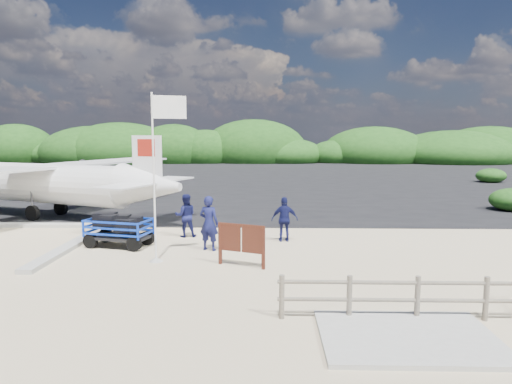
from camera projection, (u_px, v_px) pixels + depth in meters
ground at (188, 258)px, 15.25m from camera, size 160.00×160.00×0.00m
asphalt_apron at (241, 177)px, 45.01m from camera, size 90.00×50.00×0.04m
walkway_pad at (407, 339)px, 9.16m from camera, size 3.50×2.50×0.10m
vegetation_band at (250, 162)px, 69.81m from camera, size 124.00×8.00×4.40m
fence at (416, 320)px, 10.14m from camera, size 6.40×2.00×1.10m
baggage_cart at (120, 246)px, 16.81m from camera, size 2.73×1.96×1.23m
flagpole at (156, 261)px, 14.82m from camera, size 1.17×0.81×5.41m
signboard at (241, 267)px, 14.24m from camera, size 1.62×0.77×1.38m
crew_a at (209, 223)px, 16.15m from camera, size 0.83×0.67×1.96m
crew_b at (186, 216)px, 18.30m from camera, size 0.96×0.81×1.74m
crew_c at (285, 219)px, 17.52m from camera, size 1.03×0.47×1.73m
aircraft_large at (411, 181)px, 40.70m from camera, size 22.24×22.24×5.17m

